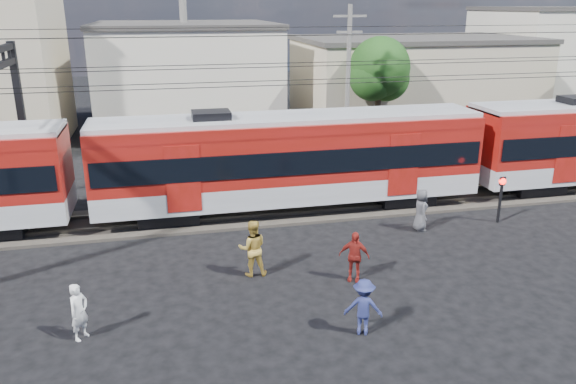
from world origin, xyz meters
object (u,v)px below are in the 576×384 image
commuter_train (295,157)px  crossing_signal (501,191)px  pedestrian_c (363,307)px  pedestrian_a (79,312)px

commuter_train → crossing_signal: commuter_train is taller
pedestrian_c → crossing_signal: 10.50m
pedestrian_a → commuter_train: bearing=-5.1°
pedestrian_c → crossing_signal: bearing=-121.8°
pedestrian_a → pedestrian_c: pedestrian_c is taller
commuter_train → pedestrian_c: bearing=-92.5°
pedestrian_a → pedestrian_c: 7.53m
pedestrian_c → crossing_signal: size_ratio=0.82×
pedestrian_c → commuter_train: bearing=-72.6°
commuter_train → pedestrian_a: (-7.81, -8.23, -1.61)m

